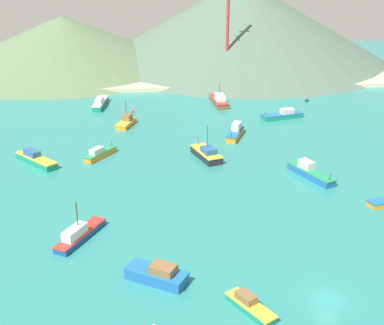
{
  "coord_description": "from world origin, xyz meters",
  "views": [
    {
      "loc": [
        -19.75,
        -49.55,
        38.45
      ],
      "look_at": [
        -12.42,
        42.21,
        0.21
      ],
      "focal_mm": 49.91,
      "sensor_mm": 36.0,
      "label": 1
    }
  ],
  "objects_px": {
    "fishing_boat_8": "(235,132)",
    "fishing_boat_6": "(100,103)",
    "fishing_boat_13": "(126,122)",
    "fishing_boat_2": "(158,274)",
    "fishing_boat_3": "(310,172)",
    "fishing_boat_1": "(283,115)",
    "fishing_boat_12": "(250,305)",
    "buoy_1": "(133,112)",
    "radio_tower": "(228,27)",
    "fishing_boat_5": "(36,159)",
    "fishing_boat_14": "(79,234)",
    "buoy_2": "(307,101)",
    "fishing_boat_0": "(100,154)",
    "fishing_boat_4": "(219,100)",
    "fishing_boat_7": "(207,154)"
  },
  "relations": [
    {
      "from": "fishing_boat_6",
      "to": "fishing_boat_14",
      "type": "xyz_separation_m",
      "value": [
        2.14,
        -65.25,
        -0.08
      ]
    },
    {
      "from": "fishing_boat_14",
      "to": "fishing_boat_13",
      "type": "bearing_deg",
      "value": 84.4
    },
    {
      "from": "fishing_boat_8",
      "to": "fishing_boat_13",
      "type": "height_order",
      "value": "fishing_boat_13"
    },
    {
      "from": "fishing_boat_4",
      "to": "fishing_boat_14",
      "type": "height_order",
      "value": "fishing_boat_14"
    },
    {
      "from": "fishing_boat_5",
      "to": "fishing_boat_14",
      "type": "distance_m",
      "value": 30.75
    },
    {
      "from": "fishing_boat_2",
      "to": "fishing_boat_5",
      "type": "distance_m",
      "value": 44.97
    },
    {
      "from": "fishing_boat_7",
      "to": "fishing_boat_3",
      "type": "bearing_deg",
      "value": -30.32
    },
    {
      "from": "fishing_boat_1",
      "to": "radio_tower",
      "type": "distance_m",
      "value": 39.44
    },
    {
      "from": "fishing_boat_12",
      "to": "fishing_boat_14",
      "type": "height_order",
      "value": "fishing_boat_14"
    },
    {
      "from": "fishing_boat_8",
      "to": "fishing_boat_4",
      "type": "bearing_deg",
      "value": 90.88
    },
    {
      "from": "fishing_boat_8",
      "to": "fishing_boat_6",
      "type": "bearing_deg",
      "value": 140.62
    },
    {
      "from": "fishing_boat_14",
      "to": "buoy_2",
      "type": "relative_size",
      "value": 10.2
    },
    {
      "from": "fishing_boat_3",
      "to": "fishing_boat_13",
      "type": "distance_m",
      "value": 45.5
    },
    {
      "from": "fishing_boat_0",
      "to": "fishing_boat_3",
      "type": "xyz_separation_m",
      "value": [
        37.69,
        -12.23,
        0.12
      ]
    },
    {
      "from": "fishing_boat_2",
      "to": "radio_tower",
      "type": "height_order",
      "value": "radio_tower"
    },
    {
      "from": "fishing_boat_0",
      "to": "buoy_2",
      "type": "bearing_deg",
      "value": 34.72
    },
    {
      "from": "fishing_boat_13",
      "to": "fishing_boat_7",
      "type": "bearing_deg",
      "value": -52.69
    },
    {
      "from": "fishing_boat_12",
      "to": "fishing_boat_4",
      "type": "bearing_deg",
      "value": 85.16
    },
    {
      "from": "fishing_boat_1",
      "to": "fishing_boat_4",
      "type": "distance_m",
      "value": 18.62
    },
    {
      "from": "fishing_boat_0",
      "to": "fishing_boat_2",
      "type": "height_order",
      "value": "fishing_boat_2"
    },
    {
      "from": "fishing_boat_3",
      "to": "fishing_boat_6",
      "type": "height_order",
      "value": "fishing_boat_3"
    },
    {
      "from": "fishing_boat_2",
      "to": "fishing_boat_7",
      "type": "relative_size",
      "value": 0.89
    },
    {
      "from": "fishing_boat_13",
      "to": "buoy_2",
      "type": "relative_size",
      "value": 7.61
    },
    {
      "from": "fishing_boat_1",
      "to": "fishing_boat_12",
      "type": "height_order",
      "value": "fishing_boat_1"
    },
    {
      "from": "fishing_boat_0",
      "to": "fishing_boat_6",
      "type": "relative_size",
      "value": 0.67
    },
    {
      "from": "fishing_boat_5",
      "to": "fishing_boat_6",
      "type": "height_order",
      "value": "fishing_boat_6"
    },
    {
      "from": "fishing_boat_4",
      "to": "fishing_boat_6",
      "type": "height_order",
      "value": "fishing_boat_4"
    },
    {
      "from": "fishing_boat_2",
      "to": "fishing_boat_12",
      "type": "xyz_separation_m",
      "value": [
        10.21,
        -6.42,
        -0.29
      ]
    },
    {
      "from": "fishing_boat_13",
      "to": "buoy_1",
      "type": "xyz_separation_m",
      "value": [
        1.16,
        10.16,
        -0.68
      ]
    },
    {
      "from": "fishing_boat_0",
      "to": "buoy_1",
      "type": "distance_m",
      "value": 29.55
    },
    {
      "from": "fishing_boat_6",
      "to": "radio_tower",
      "type": "xyz_separation_m",
      "value": [
        35.04,
        22.26,
        15.09
      ]
    },
    {
      "from": "fishing_boat_7",
      "to": "fishing_boat_8",
      "type": "bearing_deg",
      "value": 57.78
    },
    {
      "from": "fishing_boat_1",
      "to": "buoy_1",
      "type": "xyz_separation_m",
      "value": [
        -35.34,
        7.62,
        -0.61
      ]
    },
    {
      "from": "buoy_2",
      "to": "fishing_boat_7",
      "type": "bearing_deg",
      "value": -128.99
    },
    {
      "from": "fishing_boat_3",
      "to": "fishing_boat_4",
      "type": "height_order",
      "value": "fishing_boat_4"
    },
    {
      "from": "fishing_boat_2",
      "to": "fishing_boat_3",
      "type": "xyz_separation_m",
      "value": [
        27.4,
        29.15,
        -0.05
      ]
    },
    {
      "from": "fishing_boat_8",
      "to": "fishing_boat_5",
      "type": "bearing_deg",
      "value": -163.52
    },
    {
      "from": "fishing_boat_3",
      "to": "fishing_boat_14",
      "type": "relative_size",
      "value": 1.08
    },
    {
      "from": "fishing_boat_5",
      "to": "fishing_boat_7",
      "type": "height_order",
      "value": "fishing_boat_7"
    },
    {
      "from": "fishing_boat_12",
      "to": "fishing_boat_13",
      "type": "distance_m",
      "value": 68.55
    },
    {
      "from": "fishing_boat_6",
      "to": "fishing_boat_5",
      "type": "bearing_deg",
      "value": -103.96
    },
    {
      "from": "fishing_boat_2",
      "to": "fishing_boat_7",
      "type": "distance_m",
      "value": 40.53
    },
    {
      "from": "fishing_boat_1",
      "to": "fishing_boat_13",
      "type": "height_order",
      "value": "fishing_boat_13"
    },
    {
      "from": "fishing_boat_5",
      "to": "buoy_1",
      "type": "height_order",
      "value": "fishing_boat_5"
    },
    {
      "from": "fishing_boat_0",
      "to": "fishing_boat_13",
      "type": "distance_m",
      "value": 19.36
    },
    {
      "from": "fishing_boat_0",
      "to": "fishing_boat_1",
      "type": "bearing_deg",
      "value": 27.58
    },
    {
      "from": "fishing_boat_8",
      "to": "radio_tower",
      "type": "height_order",
      "value": "radio_tower"
    },
    {
      "from": "fishing_boat_13",
      "to": "fishing_boat_8",
      "type": "bearing_deg",
      "value": -21.69
    },
    {
      "from": "buoy_1",
      "to": "radio_tower",
      "type": "relative_size",
      "value": 0.03
    },
    {
      "from": "fishing_boat_6",
      "to": "fishing_boat_13",
      "type": "height_order",
      "value": "fishing_boat_13"
    }
  ]
}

